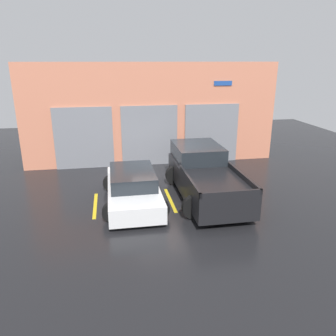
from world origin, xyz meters
TOP-DOWN VIEW (x-y plane):
  - ground_plane at (0.00, 0.00)m, footprint 28.00×28.00m
  - shophouse_building at (-0.01, 3.28)m, footprint 12.43×0.68m
  - pickup_truck at (1.38, -1.28)m, footprint 2.56×5.12m
  - sedan_white at (-1.38, -1.53)m, footprint 2.21×4.31m
  - parking_stripe_far_left at (-2.75, -1.56)m, footprint 0.12×2.20m
  - parking_stripe_left at (0.00, -1.56)m, footprint 0.12×2.20m
  - parking_stripe_centre at (2.75, -1.56)m, footprint 0.12×2.20m

SIDE VIEW (x-z plane):
  - ground_plane at x=0.00m, z-range 0.00..0.00m
  - parking_stripe_far_left at x=-2.75m, z-range 0.00..0.01m
  - parking_stripe_left at x=0.00m, z-range 0.00..0.01m
  - parking_stripe_centre at x=2.75m, z-range 0.00..0.01m
  - sedan_white at x=-1.38m, z-range -0.03..1.19m
  - pickup_truck at x=1.38m, z-range -0.05..1.67m
  - shophouse_building at x=-0.01m, z-range -0.05..4.86m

